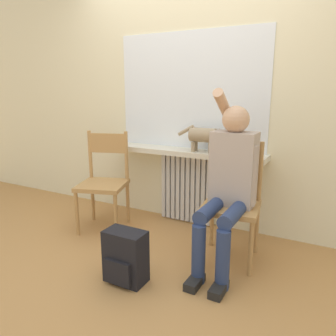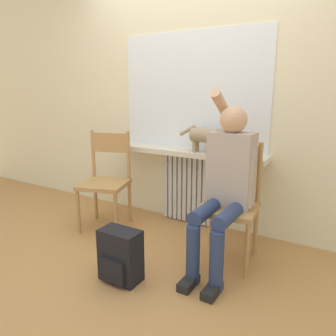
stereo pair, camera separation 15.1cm
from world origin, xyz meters
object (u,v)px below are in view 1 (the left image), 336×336
chair_left (104,180)px  backpack (125,257)px  cat (204,136)px  person (229,179)px  chair_right (232,201)px

chair_left → backpack: bearing=-61.7°
cat → person: bearing=-50.9°
backpack → chair_right: bearing=52.3°
person → chair_left: bearing=175.0°
chair_right → person: (0.01, -0.12, 0.21)m
chair_left → chair_right: bearing=-18.3°
chair_right → person: size_ratio=0.70×
chair_left → backpack: (0.75, -0.71, -0.30)m
chair_left → chair_right: (1.31, 0.00, 0.00)m
chair_right → backpack: (-0.55, -0.71, -0.30)m
backpack → chair_left: bearing=136.7°
chair_right → backpack: 0.95m
chair_right → cat: (-0.42, 0.41, 0.45)m
backpack → person: bearing=46.9°
chair_right → cat: bearing=128.4°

